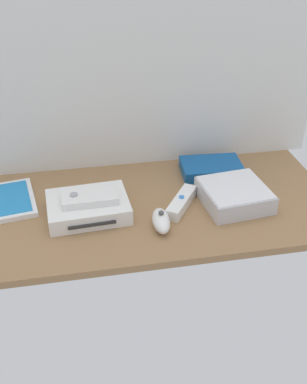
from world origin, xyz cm
name	(u,v)px	position (x,y,z in cm)	size (l,w,h in cm)	color
ground_plane	(154,207)	(0.00, 0.00, -1.00)	(100.00, 48.00, 2.00)	#936D47
back_wall	(138,62)	(0.00, 24.60, 32.00)	(110.00, 1.20, 64.00)	silver
game_console	(88,207)	(-17.76, -1.31, 2.20)	(21.95, 17.49, 4.40)	white
mini_computer	(234,195)	(21.79, -3.33, 2.64)	(18.72, 18.72, 5.30)	silver
game_case	(9,201)	(-38.96, 7.91, 0.76)	(16.48, 20.94, 1.56)	white
network_router	(211,168)	(20.37, 13.71, 1.70)	(18.76, 13.24, 3.40)	#145193
remote_wand	(181,202)	(7.19, -2.58, 1.51)	(11.24, 14.29, 3.40)	white
remote_nunchuk	(162,220)	(0.32, -10.58, 2.04)	(4.86, 10.19, 5.10)	white
remote_classic_pad	(90,197)	(-17.13, -1.47, 5.41)	(14.55, 8.27, 2.40)	white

